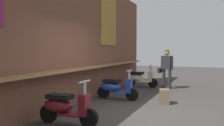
# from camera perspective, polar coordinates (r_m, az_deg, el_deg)

# --- Properties ---
(ground_plane) EXTENTS (37.46, 37.46, 0.00)m
(ground_plane) POSITION_cam_1_polar(r_m,az_deg,el_deg) (6.32, 4.92, -11.63)
(ground_plane) COLOR #383533
(market_stall_facade) EXTENTS (13.38, 0.61, 3.99)m
(market_stall_facade) POSITION_cam_1_polar(r_m,az_deg,el_deg) (6.99, -11.12, 6.14)
(market_stall_facade) COLOR brown
(market_stall_facade) RESTS_ON ground_plane
(scooter_maroon) EXTENTS (0.46, 1.40, 0.97)m
(scooter_maroon) POSITION_cam_1_polar(r_m,az_deg,el_deg) (5.41, -10.94, -9.93)
(scooter_maroon) COLOR maroon
(scooter_maroon) RESTS_ON ground_plane
(scooter_blue) EXTENTS (0.46, 1.40, 0.97)m
(scooter_blue) POSITION_cam_1_polar(r_m,az_deg,el_deg) (7.99, 0.71, -5.69)
(scooter_blue) COLOR #233D9E
(scooter_blue) RESTS_ON ground_plane
(scooter_cream) EXTENTS (0.46, 1.40, 0.97)m
(scooter_cream) POSITION_cam_1_polar(r_m,az_deg,el_deg) (10.75, 6.47, -3.48)
(scooter_cream) COLOR beige
(scooter_cream) RESTS_ON ground_plane
(shopper_with_handbag) EXTENTS (0.38, 0.66, 1.62)m
(shopper_with_handbag) POSITION_cam_1_polar(r_m,az_deg,el_deg) (10.42, 12.55, -0.46)
(shopper_with_handbag) COLOR #232328
(shopper_with_handbag) RESTS_ON ground_plane
(merchandise_crate) EXTENTS (0.41, 0.36, 0.43)m
(merchandise_crate) POSITION_cam_1_polar(r_m,az_deg,el_deg) (7.54, 12.07, -7.60)
(merchandise_crate) COLOR brown
(merchandise_crate) RESTS_ON ground_plane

